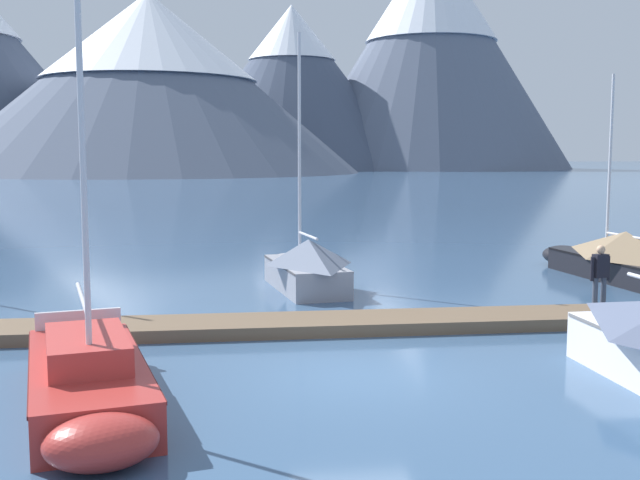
% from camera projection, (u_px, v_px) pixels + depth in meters
% --- Properties ---
extents(ground_plane, '(700.00, 700.00, 0.00)m').
position_uv_depth(ground_plane, '(358.00, 376.00, 15.06)').
color(ground_plane, '#38567A').
extents(mountain_central_massif, '(90.38, 90.38, 38.33)m').
position_uv_depth(mountain_central_massif, '(150.00, 78.00, 166.47)').
color(mountain_central_massif, slate).
rests_on(mountain_central_massif, ground).
extents(mountain_shoulder_ridge, '(64.65, 64.65, 42.42)m').
position_uv_depth(mountain_shoulder_ridge, '(292.00, 86.00, 201.73)').
color(mountain_shoulder_ridge, '#424C60').
rests_on(mountain_shoulder_ridge, ground).
extents(mountain_east_summit, '(75.49, 75.49, 61.46)m').
position_uv_depth(mountain_east_summit, '(431.00, 49.00, 208.75)').
color(mountain_east_summit, slate).
rests_on(mountain_east_summit, ground).
extents(dock, '(26.71, 2.01, 0.30)m').
position_uv_depth(dock, '(330.00, 324.00, 18.99)').
color(dock, brown).
rests_on(dock, ground).
extents(sailboat_second_berth, '(3.09, 6.48, 6.71)m').
position_uv_depth(sailboat_second_berth, '(89.00, 381.00, 12.95)').
color(sailboat_second_berth, '#B2332D').
rests_on(sailboat_second_berth, ground).
extents(sailboat_mid_dock_port, '(2.54, 5.78, 8.11)m').
position_uv_depth(sailboat_mid_dock_port, '(304.00, 265.00, 24.66)').
color(sailboat_mid_dock_port, '#93939E').
rests_on(sailboat_mid_dock_port, ground).
extents(sailboat_far_berth, '(2.57, 7.43, 7.02)m').
position_uv_depth(sailboat_far_berth, '(614.00, 256.00, 26.66)').
color(sailboat_far_berth, black).
rests_on(sailboat_far_berth, ground).
extents(person_on_dock, '(0.58, 0.30, 1.69)m').
position_uv_depth(person_on_dock, '(600.00, 274.00, 19.74)').
color(person_on_dock, '#384256').
rests_on(person_on_dock, dock).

